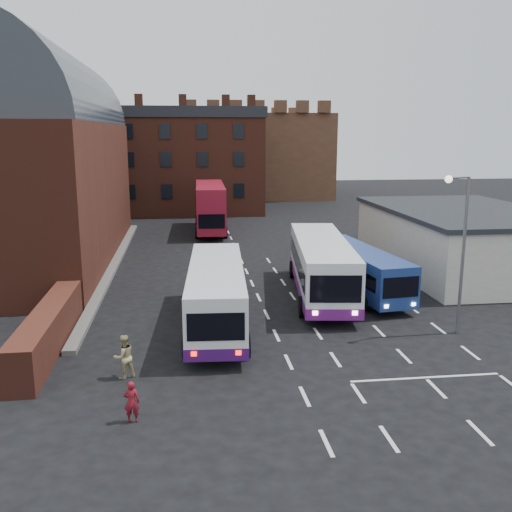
{
  "coord_description": "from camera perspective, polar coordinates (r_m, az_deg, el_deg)",
  "views": [
    {
      "loc": [
        -4.14,
        -22.68,
        9.32
      ],
      "look_at": [
        0.0,
        10.0,
        2.2
      ],
      "focal_mm": 40.0,
      "sensor_mm": 36.0,
      "label": 1
    }
  ],
  "objects": [
    {
      "name": "pedestrian_red",
      "position": [
        19.68,
        -12.33,
        -14.04
      ],
      "size": [
        0.54,
        0.37,
        1.43
      ],
      "primitive_type": "imported",
      "rotation": [
        0.0,
        0.0,
        3.09
      ],
      "color": "maroon",
      "rests_on": "ground"
    },
    {
      "name": "pedestrian_beige",
      "position": [
        22.91,
        -13.07,
        -9.78
      ],
      "size": [
        1.06,
        0.99,
        1.75
      ],
      "primitive_type": "imported",
      "rotation": [
        0.0,
        0.0,
        3.65
      ],
      "color": "tan",
      "rests_on": "ground"
    },
    {
      "name": "ground",
      "position": [
        24.87,
        2.94,
        -9.83
      ],
      "size": [
        180.0,
        180.0,
        0.0
      ],
      "primitive_type": "plane",
      "color": "black"
    },
    {
      "name": "forecourt_wall",
      "position": [
        26.77,
        -20.05,
        -6.91
      ],
      "size": [
        1.2,
        10.0,
        1.8
      ],
      "primitive_type": "cube",
      "color": "#602B1E",
      "rests_on": "ground"
    },
    {
      "name": "brick_terrace",
      "position": [
        68.81,
        -8.87,
        8.87
      ],
      "size": [
        22.0,
        10.0,
        11.0
      ],
      "primitive_type": "cube",
      "color": "brown",
      "rests_on": "ground"
    },
    {
      "name": "street_lamp",
      "position": [
        27.69,
        19.75,
        1.51
      ],
      "size": [
        1.44,
        0.73,
        7.5
      ],
      "rotation": [
        0.0,
        0.0,
        0.39
      ],
      "color": "slate",
      "rests_on": "ground"
    },
    {
      "name": "bus_red_double",
      "position": [
        54.87,
        -4.6,
        4.94
      ],
      "size": [
        3.11,
        11.47,
        4.56
      ],
      "rotation": [
        0.0,
        0.0,
        3.11
      ],
      "color": "maroon",
      "rests_on": "ground"
    },
    {
      "name": "cream_building",
      "position": [
        41.99,
        20.03,
        1.63
      ],
      "size": [
        10.4,
        16.4,
        4.25
      ],
      "color": "beige",
      "rests_on": "ground"
    },
    {
      "name": "bus_white_outbound",
      "position": [
        27.78,
        -3.99,
        -3.5
      ],
      "size": [
        3.37,
        11.42,
        3.08
      ],
      "rotation": [
        0.0,
        0.0,
        -0.06
      ],
      "color": "white",
      "rests_on": "ground"
    },
    {
      "name": "castle_keep",
      "position": [
        89.32,
        -0.71,
        10.07
      ],
      "size": [
        22.0,
        22.0,
        12.0
      ],
      "primitive_type": "cube",
      "color": "brown",
      "rests_on": "ground"
    },
    {
      "name": "railway_station",
      "position": [
        45.16,
        -22.08,
        9.18
      ],
      "size": [
        12.0,
        28.0,
        16.0
      ],
      "color": "#602B1E",
      "rests_on": "ground"
    },
    {
      "name": "bus_blue",
      "position": [
        34.0,
        10.34,
        -1.16
      ],
      "size": [
        3.44,
        10.04,
        2.68
      ],
      "rotation": [
        0.0,
        0.0,
        3.27
      ],
      "color": "navy",
      "rests_on": "ground"
    },
    {
      "name": "bus_white_inbound",
      "position": [
        33.12,
        6.54,
        -0.7
      ],
      "size": [
        4.32,
        12.51,
        3.34
      ],
      "rotation": [
        0.0,
        0.0,
        3.01
      ],
      "color": "white",
      "rests_on": "ground"
    }
  ]
}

